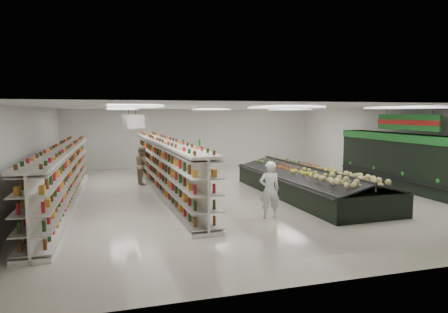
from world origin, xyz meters
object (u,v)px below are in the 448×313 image
object	(u,v)px
produce_island	(308,182)
shopper_main	(270,190)
gondola_center	(166,169)
soda_endcap	(192,157)
shopper_background	(143,165)
gondola_left	(63,179)

from	to	relation	value
produce_island	shopper_main	world-z (taller)	shopper_main
gondola_center	soda_endcap	world-z (taller)	gondola_center
soda_endcap	shopper_background	xyz separation A→B (m)	(-2.83, -3.27, 0.08)
produce_island	shopper_background	xyz separation A→B (m)	(-5.53, 4.18, 0.30)
gondola_center	produce_island	size ratio (longest dim) A/B	1.53
shopper_main	shopper_background	xyz separation A→B (m)	(-3.02, 6.60, -0.02)
gondola_center	produce_island	world-z (taller)	gondola_center
soda_endcap	shopper_main	world-z (taller)	shopper_main
gondola_left	soda_endcap	size ratio (longest dim) A/B	7.23
produce_island	soda_endcap	distance (m)	7.93
produce_island	soda_endcap	world-z (taller)	soda_endcap
soda_endcap	shopper_background	bearing A→B (deg)	-130.92
gondola_center	shopper_main	bearing A→B (deg)	-64.22
soda_endcap	shopper_background	distance (m)	4.33
gondola_left	gondola_center	size ratio (longest dim) A/B	0.95
soda_endcap	shopper_background	world-z (taller)	shopper_background
gondola_left	soda_endcap	xyz separation A→B (m)	(5.66, 6.47, -0.13)
gondola_center	shopper_main	world-z (taller)	gondola_center
shopper_main	shopper_background	world-z (taller)	shopper_main
soda_endcap	shopper_main	xyz separation A→B (m)	(0.18, -9.86, 0.10)
gondola_left	shopper_background	xyz separation A→B (m)	(2.83, 3.20, -0.06)
gondola_left	gondola_center	world-z (taller)	gondola_center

